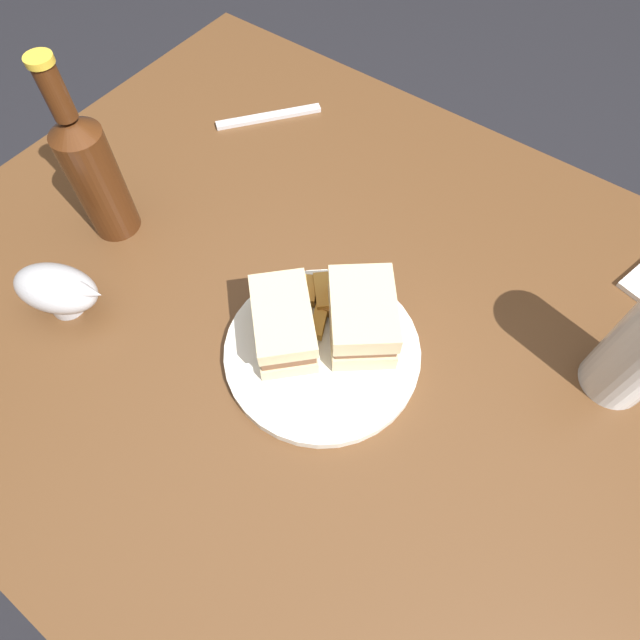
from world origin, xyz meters
name	(u,v)px	position (x,y,z in m)	size (l,w,h in m)	color
ground_plane	(319,465)	(0.00, 0.00, 0.00)	(6.00, 6.00, 0.00)	black
dining_table	(318,411)	(0.00, 0.00, 0.36)	(1.14, 0.92, 0.73)	brown
plate	(322,352)	(-0.04, 0.05, 0.74)	(0.25, 0.25, 0.01)	silver
sandwich_half_left	(360,320)	(-0.07, 0.00, 0.78)	(0.13, 0.14, 0.07)	beige
sandwich_half_right	(283,324)	(0.01, 0.06, 0.77)	(0.13, 0.13, 0.06)	beige
potato_wedge_front	(335,300)	(-0.02, -0.02, 0.75)	(0.05, 0.02, 0.02)	#AD702D
potato_wedge_middle	(319,320)	(-0.02, 0.02, 0.75)	(0.05, 0.02, 0.01)	gold
potato_wedge_back	(309,291)	(0.02, -0.01, 0.75)	(0.04, 0.02, 0.02)	#B77F33
potato_wedge_left_edge	(324,293)	(0.00, -0.01, 0.75)	(0.05, 0.02, 0.02)	#B77F33
pint_glass	(639,355)	(-0.35, -0.13, 0.80)	(0.08, 0.08, 0.16)	white
gravy_boat	(57,289)	(0.27, 0.19, 0.77)	(0.13, 0.10, 0.07)	#B7B7BC
cider_bottle	(93,172)	(0.33, 0.05, 0.83)	(0.07, 0.07, 0.27)	#47230F
fork	(269,117)	(0.30, -0.26, 0.73)	(0.18, 0.02, 0.01)	silver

